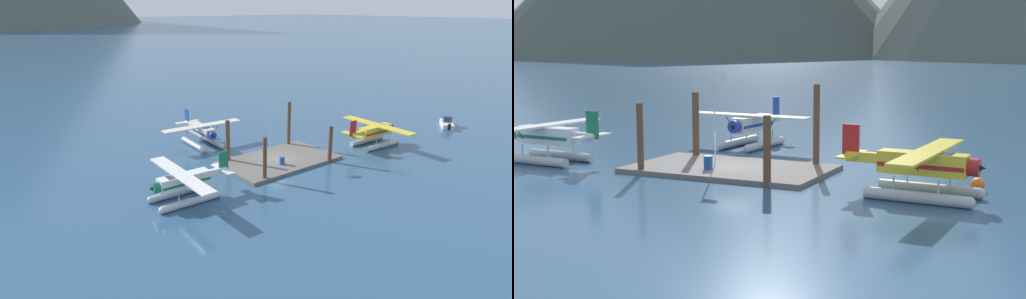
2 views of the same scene
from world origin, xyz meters
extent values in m
plane|color=#2D5175|center=(0.00, 0.00, 0.00)|extent=(1200.00, 1200.00, 0.00)
cube|color=#66605B|center=(0.00, 0.00, 0.15)|extent=(13.05, 7.62, 0.30)
cylinder|color=brown|center=(-4.78, -3.33, 2.29)|extent=(0.42, 0.42, 4.59)
cylinder|color=brown|center=(4.40, -3.67, 2.10)|extent=(0.46, 0.46, 4.21)
cylinder|color=brown|center=(-4.64, 3.32, 2.44)|extent=(0.49, 0.49, 4.89)
cylinder|color=brown|center=(4.69, 3.49, 2.84)|extent=(0.44, 0.44, 5.67)
cylinder|color=silver|center=(-1.21, 0.08, 3.40)|extent=(0.08, 0.08, 6.21)
cube|color=white|center=(-0.76, 0.08, 6.16)|extent=(0.90, 0.03, 0.56)
sphere|color=gold|center=(-1.21, 0.08, 6.56)|extent=(0.10, 0.10, 0.10)
cylinder|color=#1E4C99|center=(-0.83, -1.51, 0.74)|extent=(0.58, 0.58, 0.88)
torus|color=#1E4C99|center=(-0.83, -1.51, 0.74)|extent=(0.62, 0.62, 0.04)
sphere|color=orange|center=(15.81, 0.28, 0.39)|extent=(0.77, 0.77, 0.77)
cylinder|color=#B7BABF|center=(-13.42, -3.67, 0.32)|extent=(5.62, 0.87, 0.64)
sphere|color=#B7BABF|center=(-16.21, -3.55, 0.32)|extent=(0.64, 0.64, 0.64)
cylinder|color=#B7BABF|center=(-13.31, -1.17, 0.32)|extent=(5.62, 0.87, 0.64)
sphere|color=#B7BABF|center=(-16.11, -1.05, 0.32)|extent=(0.64, 0.64, 0.64)
cylinder|color=#B7BABF|center=(-14.61, -3.62, 0.99)|extent=(0.10, 0.10, 0.70)
cylinder|color=#B7BABF|center=(-12.22, -3.71, 0.99)|extent=(0.10, 0.10, 0.70)
cylinder|color=#B7BABF|center=(-14.51, -1.12, 0.99)|extent=(0.10, 0.10, 0.70)
cylinder|color=#B7BABF|center=(-12.11, -1.22, 0.99)|extent=(0.10, 0.10, 0.70)
cube|color=white|center=(-13.36, -2.42, 1.94)|extent=(4.85, 1.43, 1.20)
cube|color=#196B47|center=(-13.36, -2.42, 1.84)|extent=(4.75, 1.45, 0.24)
cube|color=#283347|center=(-14.44, -2.37, 2.27)|extent=(1.14, 1.10, 0.56)
cube|color=white|center=(-13.66, -2.40, 2.61)|extent=(1.82, 10.45, 0.14)
cylinder|color=#196B47|center=(-13.75, -4.60, 2.27)|extent=(0.11, 0.62, 0.84)
cylinder|color=#196B47|center=(-13.57, -0.21, 2.27)|extent=(0.11, 0.62, 0.84)
cylinder|color=#196B47|center=(-16.06, -2.31, 1.94)|extent=(0.64, 0.98, 0.96)
cone|color=black|center=(-16.51, -2.29, 1.94)|extent=(0.36, 0.37, 0.36)
cube|color=white|center=(-10.12, -2.55, 2.04)|extent=(2.22, 0.53, 0.56)
cube|color=#196B47|center=(-9.22, -2.59, 2.89)|extent=(1.00, 0.16, 1.90)
cube|color=white|center=(-9.32, -2.58, 2.14)|extent=(0.93, 3.23, 0.10)
cylinder|color=#B7BABF|center=(-2.41, 10.44, 0.32)|extent=(1.01, 5.63, 0.64)
sphere|color=#B7BABF|center=(-2.59, 7.64, 0.32)|extent=(0.64, 0.64, 0.64)
cylinder|color=#B7BABF|center=(-4.90, 10.60, 0.32)|extent=(1.01, 5.63, 0.64)
sphere|color=#B7BABF|center=(-5.09, 7.81, 0.32)|extent=(0.64, 0.64, 0.64)
cylinder|color=#B7BABF|center=(-2.49, 9.24, 0.99)|extent=(0.10, 0.10, 0.70)
cylinder|color=#B7BABF|center=(-2.33, 11.64, 0.99)|extent=(0.10, 0.10, 0.70)
cylinder|color=#B7BABF|center=(-4.98, 9.40, 0.99)|extent=(0.10, 0.10, 0.70)
cylinder|color=#B7BABF|center=(-4.83, 11.80, 0.99)|extent=(0.10, 0.10, 0.70)
cube|color=silver|center=(-3.66, 10.52, 1.94)|extent=(1.55, 4.87, 1.20)
cube|color=#1E389E|center=(-3.66, 10.52, 1.84)|extent=(1.57, 4.78, 0.24)
cube|color=#283347|center=(-3.73, 9.44, 2.27)|extent=(1.12, 1.17, 0.56)
cube|color=silver|center=(-3.68, 10.22, 2.61)|extent=(10.47, 2.08, 0.14)
cylinder|color=#1E389E|center=(-1.48, 10.08, 2.27)|extent=(0.63, 0.12, 0.84)
cylinder|color=#1E389E|center=(-5.87, 10.36, 2.27)|extent=(0.63, 0.12, 0.84)
cylinder|color=#1E389E|center=(-3.83, 7.83, 1.94)|extent=(1.00, 0.66, 0.96)
cone|color=black|center=(-3.86, 7.38, 1.94)|extent=(0.38, 0.37, 0.36)
cube|color=silver|center=(-3.44, 13.76, 2.04)|extent=(0.58, 2.22, 0.56)
cube|color=#1E389E|center=(-3.38, 14.66, 2.89)|extent=(0.19, 1.01, 1.90)
cube|color=silver|center=(-3.39, 14.56, 2.14)|extent=(3.25, 1.01, 0.10)
cylinder|color=#B7BABF|center=(13.44, -1.81, 0.32)|extent=(5.63, 0.94, 0.64)
sphere|color=#B7BABF|center=(16.24, -1.96, 0.32)|extent=(0.64, 0.64, 0.64)
cylinder|color=#B7BABF|center=(13.31, -4.31, 0.32)|extent=(5.63, 0.94, 0.64)
sphere|color=#B7BABF|center=(16.11, -4.46, 0.32)|extent=(0.64, 0.64, 0.64)
cylinder|color=#B7BABF|center=(14.64, -1.88, 0.99)|extent=(0.10, 0.10, 0.70)
cylinder|color=#B7BABF|center=(12.25, -1.75, 0.99)|extent=(0.10, 0.10, 0.70)
cylinder|color=#B7BABF|center=(14.51, -4.37, 0.99)|extent=(0.10, 0.10, 0.70)
cylinder|color=#B7BABF|center=(12.11, -4.25, 0.99)|extent=(0.10, 0.10, 0.70)
cube|color=yellow|center=(13.38, -3.06, 1.94)|extent=(4.86, 1.49, 1.20)
cube|color=#B21E1E|center=(13.38, -3.06, 1.84)|extent=(4.76, 1.51, 0.24)
cube|color=#283347|center=(14.46, -3.12, 2.27)|extent=(1.15, 1.11, 0.56)
cube|color=yellow|center=(13.68, -3.08, 2.61)|extent=(1.95, 10.46, 0.14)
cylinder|color=#B21E1E|center=(13.79, -0.88, 2.27)|extent=(0.11, 0.63, 0.84)
cylinder|color=#B21E1E|center=(13.56, -5.27, 2.27)|extent=(0.11, 0.63, 0.84)
cylinder|color=#B21E1E|center=(16.07, -3.20, 1.94)|extent=(0.65, 0.99, 0.96)
cone|color=black|center=(16.52, -3.23, 1.94)|extent=(0.37, 0.38, 0.36)
cube|color=yellow|center=(10.13, -2.89, 2.04)|extent=(2.22, 0.56, 0.56)
cube|color=#B21E1E|center=(9.23, -2.84, 2.89)|extent=(1.00, 0.17, 1.90)
cube|color=yellow|center=(9.33, -2.85, 2.14)|extent=(0.97, 3.24, 0.10)
cube|color=silver|center=(28.89, -4.18, 0.35)|extent=(4.28, 3.68, 0.70)
sphere|color=silver|center=(30.59, -2.95, 0.35)|extent=(0.70, 0.70, 0.70)
cube|color=#283347|center=(29.13, -4.00, 1.10)|extent=(1.62, 1.59, 0.80)
cube|color=black|center=(27.04, -5.52, 0.60)|extent=(0.47, 0.48, 0.80)
camera|label=1|loc=(-30.14, -34.07, 16.81)|focal=29.94mm
camera|label=2|loc=(21.54, -39.99, 8.21)|focal=48.91mm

